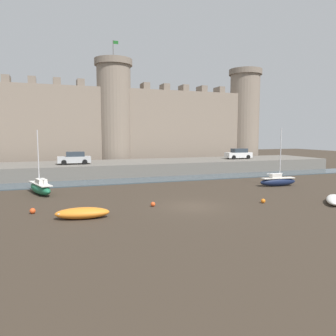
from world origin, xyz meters
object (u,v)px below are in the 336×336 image
(rowboat_foreground_right, at_px, (334,199))
(sailboat_near_channel_left, at_px, (40,188))
(mooring_buoy_near_shore, at_px, (263,201))
(rowboat_midflat_centre, at_px, (82,213))
(mooring_buoy_off_centre, at_px, (153,204))
(mooring_buoy_mid_mud, at_px, (33,211))
(car_quay_centre_east, at_px, (74,158))
(car_quay_east, at_px, (239,154))
(sailboat_foreground_left, at_px, (278,181))

(rowboat_foreground_right, height_order, sailboat_near_channel_left, sailboat_near_channel_left)
(rowboat_foreground_right, distance_m, mooring_buoy_near_shore, 5.75)
(rowboat_midflat_centre, bearing_deg, mooring_buoy_off_centre, 18.84)
(mooring_buoy_mid_mud, bearing_deg, car_quay_centre_east, 77.60)
(sailboat_near_channel_left, height_order, car_quay_east, sailboat_near_channel_left)
(rowboat_midflat_centre, distance_m, car_quay_east, 34.50)
(sailboat_foreground_left, distance_m, car_quay_centre_east, 24.99)
(mooring_buoy_off_centre, xyz_separation_m, mooring_buoy_mid_mud, (-8.63, 0.66, 0.02))
(mooring_buoy_off_centre, bearing_deg, mooring_buoy_mid_mud, 175.64)
(sailboat_foreground_left, relative_size, car_quay_centre_east, 1.50)
(rowboat_midflat_centre, distance_m, mooring_buoy_mid_mud, 4.05)
(mooring_buoy_off_centre, height_order, car_quay_centre_east, car_quay_centre_east)
(mooring_buoy_near_shore, bearing_deg, rowboat_midflat_centre, -179.92)
(mooring_buoy_near_shore, bearing_deg, sailboat_foreground_left, 45.10)
(sailboat_near_channel_left, height_order, mooring_buoy_near_shore, sailboat_near_channel_left)
(rowboat_midflat_centre, xyz_separation_m, sailboat_near_channel_left, (-2.84, 10.51, 0.23))
(sailboat_foreground_left, xyz_separation_m, mooring_buoy_near_shore, (-6.82, -6.85, -0.39))
(sailboat_foreground_left, distance_m, mooring_buoy_off_centre, 16.37)
(car_quay_east, bearing_deg, mooring_buoy_mid_mud, -145.42)
(sailboat_foreground_left, relative_size, mooring_buoy_near_shore, 17.20)
(sailboat_near_channel_left, relative_size, mooring_buoy_near_shore, 16.49)
(mooring_buoy_near_shore, relative_size, mooring_buoy_mid_mud, 0.90)
(car_quay_east, bearing_deg, car_quay_centre_east, -177.97)
(sailboat_near_channel_left, bearing_deg, rowboat_foreground_right, -29.01)
(rowboat_midflat_centre, height_order, sailboat_near_channel_left, sailboat_near_channel_left)
(sailboat_near_channel_left, distance_m, car_quay_east, 31.31)
(sailboat_foreground_left, distance_m, sailboat_near_channel_left, 24.17)
(sailboat_foreground_left, height_order, mooring_buoy_near_shore, sailboat_foreground_left)
(rowboat_midflat_centre, height_order, mooring_buoy_mid_mud, rowboat_midflat_centre)
(rowboat_midflat_centre, relative_size, car_quay_east, 0.89)
(rowboat_foreground_right, xyz_separation_m, mooring_buoy_off_centre, (-14.16, 3.81, -0.13))
(rowboat_midflat_centre, distance_m, sailboat_near_channel_left, 10.89)
(rowboat_foreground_right, distance_m, mooring_buoy_off_centre, 14.66)
(sailboat_foreground_left, relative_size, rowboat_midflat_centre, 1.69)
(mooring_buoy_near_shore, bearing_deg, rowboat_foreground_right, -19.98)
(rowboat_foreground_right, relative_size, car_quay_centre_east, 0.87)
(rowboat_foreground_right, xyz_separation_m, car_quay_centre_east, (-18.57, 23.67, 2.18))
(sailboat_near_channel_left, xyz_separation_m, car_quay_centre_east, (3.90, 11.22, 1.89))
(sailboat_foreground_left, xyz_separation_m, mooring_buoy_off_centre, (-15.58, -5.00, -0.39))
(rowboat_midflat_centre, relative_size, mooring_buoy_near_shore, 10.17)
(car_quay_centre_east, height_order, car_quay_east, same)
(sailboat_foreground_left, distance_m, mooring_buoy_mid_mud, 24.60)
(rowboat_midflat_centre, xyz_separation_m, mooring_buoy_off_centre, (5.46, 1.86, -0.20))
(sailboat_foreground_left, bearing_deg, mooring_buoy_near_shore, -134.90)
(mooring_buoy_off_centre, bearing_deg, car_quay_centre_east, 102.51)
(mooring_buoy_near_shore, height_order, mooring_buoy_mid_mud, mooring_buoy_mid_mud)
(car_quay_centre_east, relative_size, car_quay_east, 1.00)
(rowboat_foreground_right, height_order, car_quay_centre_east, car_quay_centre_east)
(sailboat_near_channel_left, xyz_separation_m, mooring_buoy_off_centre, (8.30, -8.65, -0.43))
(rowboat_midflat_centre, height_order, mooring_buoy_off_centre, rowboat_midflat_centre)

